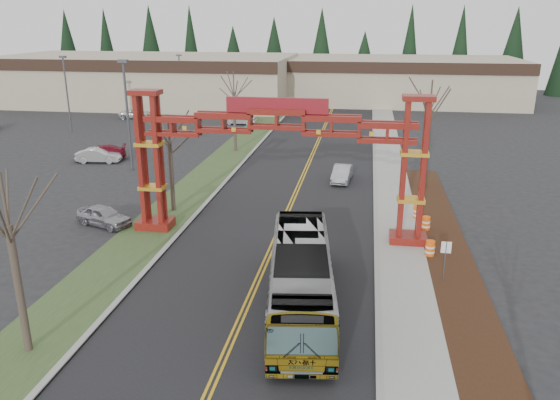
% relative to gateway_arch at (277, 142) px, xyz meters
% --- Properties ---
extents(road, '(12.00, 110.00, 0.02)m').
position_rel_gateway_arch_xyz_m(road, '(-0.00, 7.00, -5.97)').
color(road, black).
rests_on(road, ground).
extents(lane_line_left, '(0.12, 100.00, 0.01)m').
position_rel_gateway_arch_xyz_m(lane_line_left, '(-0.12, 7.00, -5.96)').
color(lane_line_left, gold).
rests_on(lane_line_left, road).
extents(lane_line_right, '(0.12, 100.00, 0.01)m').
position_rel_gateway_arch_xyz_m(lane_line_right, '(0.12, 7.00, -5.96)').
color(lane_line_right, gold).
rests_on(lane_line_right, road).
extents(curb_right, '(0.30, 110.00, 0.15)m').
position_rel_gateway_arch_xyz_m(curb_right, '(6.15, 7.00, -5.91)').
color(curb_right, gray).
rests_on(curb_right, ground).
extents(sidewalk_right, '(2.60, 110.00, 0.14)m').
position_rel_gateway_arch_xyz_m(sidewalk_right, '(7.60, 7.00, -5.91)').
color(sidewalk_right, gray).
rests_on(sidewalk_right, ground).
extents(landscape_strip, '(2.60, 50.00, 0.12)m').
position_rel_gateway_arch_xyz_m(landscape_strip, '(10.20, -8.00, -5.92)').
color(landscape_strip, black).
rests_on(landscape_strip, ground).
extents(grass_median, '(4.00, 110.00, 0.08)m').
position_rel_gateway_arch_xyz_m(grass_median, '(-8.00, 7.00, -5.94)').
color(grass_median, '#2F4522').
rests_on(grass_median, ground).
extents(curb_left, '(0.30, 110.00, 0.15)m').
position_rel_gateway_arch_xyz_m(curb_left, '(-6.15, 7.00, -5.91)').
color(curb_left, gray).
rests_on(curb_left, ground).
extents(gateway_arch, '(18.20, 1.60, 8.90)m').
position_rel_gateway_arch_xyz_m(gateway_arch, '(0.00, 0.00, 0.00)').
color(gateway_arch, '#62140C').
rests_on(gateway_arch, ground).
extents(retail_building_west, '(46.00, 22.30, 7.50)m').
position_rel_gateway_arch_xyz_m(retail_building_west, '(-30.00, 53.96, -2.22)').
color(retail_building_west, tan).
rests_on(retail_building_west, ground).
extents(retail_building_east, '(38.00, 20.30, 7.00)m').
position_rel_gateway_arch_xyz_m(retail_building_east, '(10.00, 61.95, -2.47)').
color(retail_building_east, tan).
rests_on(retail_building_east, ground).
extents(conifer_treeline, '(116.10, 5.60, 13.00)m').
position_rel_gateway_arch_xyz_m(conifer_treeline, '(0.25, 74.00, 0.50)').
color(conifer_treeline, black).
rests_on(conifer_treeline, ground).
extents(transit_bus, '(4.13, 11.74, 3.20)m').
position_rel_gateway_arch_xyz_m(transit_bus, '(2.56, -8.86, -4.38)').
color(transit_bus, '#999BA0').
rests_on(transit_bus, ground).
extents(silver_sedan, '(1.70, 4.11, 1.32)m').
position_rel_gateway_arch_xyz_m(silver_sedan, '(3.38, 12.88, -5.32)').
color(silver_sedan, '#A5A8AD').
rests_on(silver_sedan, ground).
extents(parked_car_near_a, '(4.24, 2.87, 1.34)m').
position_rel_gateway_arch_xyz_m(parked_car_near_a, '(-11.52, 0.00, -5.31)').
color(parked_car_near_a, '#97979D').
rests_on(parked_car_near_a, ground).
extents(parked_car_near_b, '(4.28, 1.96, 1.36)m').
position_rel_gateway_arch_xyz_m(parked_car_near_b, '(-19.72, 15.66, -5.30)').
color(parked_car_near_b, '#BEBEBE').
rests_on(parked_car_near_b, ground).
extents(parked_car_mid_a, '(5.20, 3.60, 1.40)m').
position_rel_gateway_arch_xyz_m(parked_car_mid_a, '(-20.00, 16.58, -5.28)').
color(parked_car_mid_a, maroon).
rests_on(parked_car_mid_a, ground).
extents(parked_car_far_a, '(4.27, 1.62, 1.39)m').
position_rel_gateway_arch_xyz_m(parked_car_far_a, '(-11.00, 37.10, -5.29)').
color(parked_car_far_a, '#ACB2B4').
rests_on(parked_car_far_a, ground).
extents(parked_car_far_b, '(4.83, 2.90, 1.26)m').
position_rel_gateway_arch_xyz_m(parked_car_far_b, '(-26.14, 39.43, -5.35)').
color(parked_car_far_b, white).
rests_on(parked_car_far_b, ground).
extents(bare_tree_median_near, '(3.16, 3.16, 7.59)m').
position_rel_gateway_arch_xyz_m(bare_tree_median_near, '(-8.00, -13.97, -0.51)').
color(bare_tree_median_near, '#382D26').
rests_on(bare_tree_median_near, ground).
extents(bare_tree_median_mid, '(3.03, 3.03, 6.86)m').
position_rel_gateway_arch_xyz_m(bare_tree_median_mid, '(-8.00, 3.46, -1.15)').
color(bare_tree_median_mid, '#382D26').
rests_on(bare_tree_median_mid, ground).
extents(bare_tree_median_far, '(3.13, 3.13, 8.07)m').
position_rel_gateway_arch_xyz_m(bare_tree_median_far, '(-8.00, 22.15, -0.03)').
color(bare_tree_median_far, '#382D26').
rests_on(bare_tree_median_far, ground).
extents(bare_tree_right_far, '(3.42, 3.42, 8.56)m').
position_rel_gateway_arch_xyz_m(bare_tree_right_far, '(10.00, 12.07, 0.27)').
color(bare_tree_right_far, '#382D26').
rests_on(bare_tree_right_far, ground).
extents(light_pole_near, '(0.84, 0.42, 9.68)m').
position_rel_gateway_arch_xyz_m(light_pole_near, '(-15.48, 13.55, -0.38)').
color(light_pole_near, '#3F3F44').
rests_on(light_pole_near, ground).
extents(light_pole_mid, '(0.77, 0.39, 8.91)m').
position_rel_gateway_arch_xyz_m(light_pole_mid, '(-30.11, 29.30, -0.83)').
color(light_pole_mid, '#3F3F44').
rests_on(light_pole_mid, ground).
extents(light_pole_far, '(0.72, 0.36, 8.33)m').
position_rel_gateway_arch_xyz_m(light_pole_far, '(-20.96, 43.50, -1.16)').
color(light_pole_far, '#3F3F44').
rests_on(light_pole_far, ground).
extents(street_sign, '(0.51, 0.06, 2.23)m').
position_rel_gateway_arch_xyz_m(street_sign, '(9.49, -4.92, -4.38)').
color(street_sign, '#3F3F44').
rests_on(street_sign, ground).
extents(barrel_south, '(0.54, 0.54, 0.99)m').
position_rel_gateway_arch_xyz_m(barrel_south, '(9.11, -1.85, -5.49)').
color(barrel_south, '#FE5E0E').
rests_on(barrel_south, ground).
extents(barrel_mid, '(0.53, 0.53, 0.98)m').
position_rel_gateway_arch_xyz_m(barrel_mid, '(9.26, 2.28, -5.49)').
color(barrel_mid, '#FE5E0E').
rests_on(barrel_mid, ground).
extents(barrel_north, '(0.54, 0.54, 1.00)m').
position_rel_gateway_arch_xyz_m(barrel_north, '(8.87, 4.33, -5.48)').
color(barrel_north, '#FE5E0E').
rests_on(barrel_north, ground).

